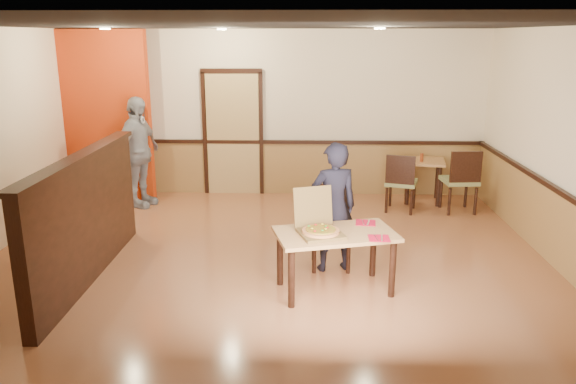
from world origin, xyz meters
name	(u,v)px	position (x,y,z in m)	size (l,w,h in m)	color
floor	(266,273)	(0.00, 0.00, 0.00)	(7.00, 7.00, 0.00)	#A46440
ceiling	(263,25)	(0.00, 0.00, 2.80)	(7.00, 7.00, 0.00)	black
wall_back	(279,114)	(0.00, 3.50, 1.40)	(7.00, 7.00, 0.00)	beige
wainscot_back	(280,168)	(0.00, 3.47, 0.45)	(7.00, 0.04, 0.90)	olive
chair_rail_back	(279,142)	(0.00, 3.45, 0.92)	(7.00, 0.06, 0.06)	black
wainscot_right	(570,240)	(3.47, 0.00, 0.45)	(0.04, 7.00, 0.90)	olive
chair_rail_right	(574,200)	(3.45, 0.00, 0.92)	(0.06, 7.00, 0.06)	black
back_door	(233,134)	(-0.80, 3.46, 1.05)	(0.90, 0.06, 2.10)	tan
booth_partition	(86,217)	(-2.00, -0.20, 0.74)	(0.20, 3.10, 1.44)	black
red_accent_panel	(102,117)	(-2.90, 3.00, 1.40)	(1.60, 0.20, 2.78)	#B5310C
spot_a	(105,29)	(-2.30, 1.80, 2.78)	(0.14, 0.14, 0.02)	beige
spot_b	(222,29)	(-0.80, 2.50, 2.78)	(0.14, 0.14, 0.02)	beige
spot_c	(380,28)	(1.40, 1.50, 2.78)	(0.14, 0.14, 0.02)	beige
main_table	(335,242)	(0.78, -0.44, 0.57)	(1.40, 1.01, 0.67)	tan
diner_chair	(331,223)	(0.76, 0.29, 0.53)	(0.48, 0.48, 0.97)	olive
side_chair_left	(401,181)	(1.94, 2.43, 0.51)	(0.58, 0.58, 0.93)	olive
side_chair_right	(461,178)	(2.87, 2.43, 0.55)	(0.54, 0.54, 1.01)	olive
side_table	(423,170)	(2.41, 3.05, 0.53)	(0.76, 0.76, 0.71)	tan
diner	(334,207)	(0.78, 0.14, 0.77)	(0.56, 0.37, 1.54)	black
passerby	(138,153)	(-2.22, 2.63, 0.89)	(1.04, 0.43, 1.78)	#92929A
pizza_box	(319,228)	(0.61, -0.49, 0.73)	(0.57, 0.62, 0.46)	brown
pizza	(321,231)	(0.62, -0.54, 0.72)	(0.39, 0.39, 0.03)	#D5894D
napkin_near	(379,238)	(1.22, -0.62, 0.68)	(0.22, 0.22, 0.01)	red
napkin_far	(366,223)	(1.13, -0.13, 0.68)	(0.24, 0.24, 0.01)	red
condiment	(422,158)	(2.35, 2.93, 0.77)	(0.05, 0.05, 0.14)	maroon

